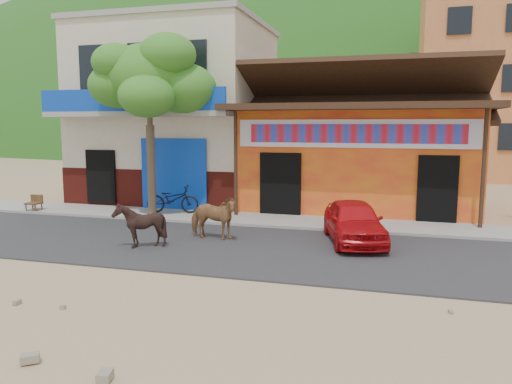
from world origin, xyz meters
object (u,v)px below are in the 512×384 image
cow_tan (213,217)px  cafe_chair_left (33,197)px  cow_dark (140,225)px  tree (150,125)px  cafe_chair_right (33,196)px  scooter (173,199)px  red_car (354,221)px

cow_tan → cafe_chair_left: bearing=76.7°
cow_dark → tree: bearing=-145.7°
cafe_chair_left → cafe_chair_right: (0.00, 0.00, 0.01)m
cow_dark → scooter: bearing=-154.4°
red_car → cafe_chair_right: (-11.33, 1.47, 0.01)m
tree → red_car: 7.63m
red_car → cafe_chair_right: red_car is taller
tree → cafe_chair_right: bearing=-173.5°
scooter → cow_tan: bearing=-149.1°
red_car → cafe_chair_left: bearing=157.1°
scooter → tree: bearing=109.8°
cafe_chair_left → scooter: bearing=21.5°
cow_dark → red_car: 5.56m
red_car → cafe_chair_left: red_car is taller
scooter → cafe_chair_left: 5.07m
cow_dark → red_car: bearing=122.5°
tree → cafe_chair_right: 5.09m
tree → scooter: size_ratio=3.32×
cafe_chair_left → cow_tan: bearing=-4.1°
cow_dark → scooter: size_ratio=0.64×
cafe_chair_right → tree: bearing=1.1°
tree → cafe_chair_left: size_ratio=6.19×
cow_dark → scooter: cow_dark is taller
cow_dark → scooter: 4.55m
cow_tan → cow_dark: size_ratio=1.24×
cow_dark → cafe_chair_right: bearing=-109.3°
tree → cow_tan: size_ratio=4.17×
cow_tan → tree: bearing=53.0°
scooter → cafe_chair_right: 5.07m
tree → cafe_chair_right: tree is taller
cow_tan → cow_dark: (-1.45, -1.37, -0.03)m
tree → red_car: size_ratio=1.81×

